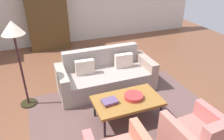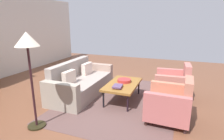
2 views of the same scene
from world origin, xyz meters
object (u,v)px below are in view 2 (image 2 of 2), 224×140
(armchair_right, at_px, (175,85))
(book_stack, at_px, (118,86))
(fruit_bowl, at_px, (124,81))
(coffee_table, at_px, (123,85))
(armchair_left, at_px, (172,105))
(floor_lamp, at_px, (28,49))
(couch, at_px, (80,83))

(armchair_right, xyz_separation_m, book_stack, (-0.93, 1.18, 0.12))
(fruit_bowl, bearing_deg, coffee_table, 180.00)
(coffee_table, xyz_separation_m, armchair_left, (-0.60, -1.17, -0.05))
(coffee_table, bearing_deg, book_stack, 176.82)
(armchair_right, distance_m, floor_lamp, 3.42)
(armchair_left, distance_m, book_stack, 1.22)
(fruit_bowl, bearing_deg, armchair_right, -67.48)
(armchair_left, relative_size, armchair_right, 1.00)
(coffee_table, relative_size, armchair_left, 1.36)
(armchair_left, bearing_deg, couch, 77.36)
(couch, distance_m, fruit_bowl, 1.21)
(couch, bearing_deg, book_stack, 74.44)
(fruit_bowl, height_order, floor_lamp, floor_lamp)
(coffee_table, bearing_deg, armchair_left, -117.30)
(armchair_left, relative_size, floor_lamp, 0.51)
(book_stack, height_order, floor_lamp, floor_lamp)
(couch, xyz_separation_m, floor_lamp, (-1.68, -0.06, 1.16))
(armchair_right, height_order, fruit_bowl, armchair_right)
(armchair_right, relative_size, book_stack, 3.07)
(coffee_table, bearing_deg, armchair_right, -62.62)
(floor_lamp, bearing_deg, book_stack, -39.57)
(floor_lamp, bearing_deg, fruit_bowl, -32.21)
(fruit_bowl, distance_m, book_stack, 0.45)
(armchair_right, distance_m, book_stack, 1.51)
(fruit_bowl, bearing_deg, floor_lamp, 147.79)
(couch, xyz_separation_m, armchair_left, (-0.60, -2.35, 0.06))
(book_stack, xyz_separation_m, floor_lamp, (-1.35, 1.11, 0.98))
(book_stack, bearing_deg, couch, 74.27)
(coffee_table, distance_m, armchair_left, 1.31)
(couch, relative_size, fruit_bowl, 6.27)
(couch, relative_size, book_stack, 7.32)
(coffee_table, xyz_separation_m, fruit_bowl, (0.12, 0.00, 0.07))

